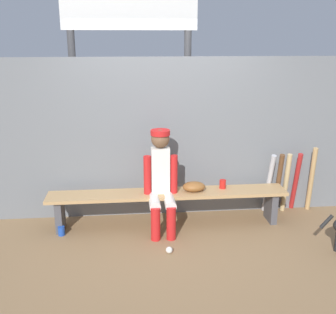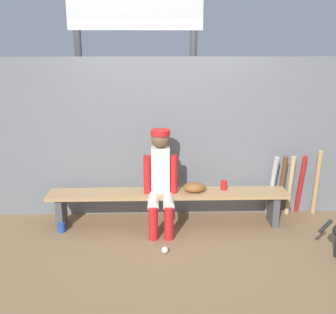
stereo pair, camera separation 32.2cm
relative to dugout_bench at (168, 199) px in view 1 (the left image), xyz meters
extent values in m
plane|color=olive|center=(0.00, 0.00, -0.35)|extent=(30.00, 30.00, 0.00)
cube|color=slate|center=(0.00, 0.37, 0.67)|extent=(5.09, 0.03, 2.04)
cube|color=tan|center=(0.00, 0.00, 0.07)|extent=(2.94, 0.36, 0.04)
cube|color=#4C4C51|center=(-1.32, 0.00, -0.15)|extent=(0.08, 0.29, 0.40)
cube|color=#4C4C51|center=(1.32, 0.00, -0.15)|extent=(0.08, 0.29, 0.40)
cube|color=silver|center=(-0.09, 0.00, 0.37)|extent=(0.22, 0.13, 0.57)
sphere|color=brown|center=(-0.09, 0.00, 0.76)|extent=(0.22, 0.22, 0.22)
cylinder|color=red|center=(-0.09, 0.00, 0.84)|extent=(0.23, 0.23, 0.06)
cylinder|color=silver|center=(-0.18, -0.19, 0.05)|extent=(0.13, 0.38, 0.13)
cylinder|color=red|center=(-0.18, -0.38, -0.15)|extent=(0.11, 0.11, 0.40)
cylinder|color=red|center=(-0.25, -0.02, 0.32)|extent=(0.09, 0.09, 0.48)
cylinder|color=silver|center=(0.00, -0.19, 0.05)|extent=(0.13, 0.38, 0.13)
cylinder|color=red|center=(0.00, -0.38, -0.15)|extent=(0.11, 0.11, 0.40)
cylinder|color=red|center=(0.07, -0.02, 0.32)|extent=(0.09, 0.09, 0.48)
ellipsoid|color=brown|center=(0.32, 0.00, 0.15)|extent=(0.28, 0.20, 0.12)
cylinder|color=#B7B7BC|center=(1.35, 0.22, 0.07)|extent=(0.08, 0.27, 0.84)
cylinder|color=brown|center=(1.48, 0.22, 0.07)|extent=(0.09, 0.25, 0.84)
cylinder|color=tan|center=(1.59, 0.24, 0.06)|extent=(0.07, 0.18, 0.83)
cylinder|color=#B22323|center=(1.74, 0.28, 0.06)|extent=(0.08, 0.24, 0.83)
cylinder|color=tan|center=(1.94, 0.24, 0.10)|extent=(0.10, 0.20, 0.90)
sphere|color=white|center=(-0.06, -0.70, -0.31)|extent=(0.07, 0.07, 0.07)
cylinder|color=#1E47AD|center=(-1.29, -0.16, -0.30)|extent=(0.08, 0.08, 0.11)
cylinder|color=red|center=(0.70, 0.07, 0.14)|extent=(0.08, 0.08, 0.11)
cylinder|color=#3F3F42|center=(-1.20, 1.10, 0.83)|extent=(0.10, 0.10, 2.36)
cylinder|color=#3F3F42|center=(0.38, 1.10, 0.83)|extent=(0.10, 0.10, 2.36)
cylinder|color=black|center=(1.60, -0.89, 0.04)|extent=(0.15, 0.04, 0.16)
camera|label=1|loc=(-0.45, -4.66, 1.92)|focal=43.58mm
camera|label=2|loc=(-0.13, -4.68, 1.92)|focal=43.58mm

